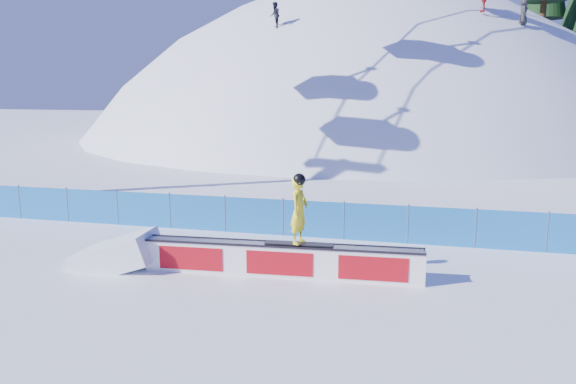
# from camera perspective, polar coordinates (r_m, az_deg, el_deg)

# --- Properties ---
(ground) EXTENTS (160.00, 160.00, 0.00)m
(ground) POSITION_cam_1_polar(r_m,az_deg,el_deg) (14.69, -8.71, -8.67)
(ground) COLOR white
(ground) RESTS_ON ground
(snow_hill) EXTENTS (64.00, 64.00, 64.00)m
(snow_hill) POSITION_cam_1_polar(r_m,az_deg,el_deg) (59.61, 7.63, -11.72)
(snow_hill) COLOR white
(snow_hill) RESTS_ON ground
(safety_fence) EXTENTS (22.05, 0.05, 1.30)m
(safety_fence) POSITION_cam_1_polar(r_m,az_deg,el_deg) (18.59, -3.50, -2.44)
(safety_fence) COLOR #1868B8
(safety_fence) RESTS_ON ground
(rail_box) EXTENTS (7.28, 0.97, 0.87)m
(rail_box) POSITION_cam_1_polar(r_m,az_deg,el_deg) (14.58, -0.71, -6.91)
(rail_box) COLOR white
(rail_box) RESTS_ON ground
(snow_ramp) EXTENTS (2.33, 1.54, 1.40)m
(snow_ramp) POSITION_cam_1_polar(r_m,az_deg,el_deg) (16.15, -16.86, -7.20)
(snow_ramp) COLOR white
(snow_ramp) RESTS_ON ground
(snowboarder) EXTENTS (1.77, 0.70, 1.84)m
(snowboarder) POSITION_cam_1_polar(r_m,az_deg,el_deg) (14.15, 1.14, -1.82)
(snowboarder) COLOR black
(snowboarder) RESTS_ON rail_box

